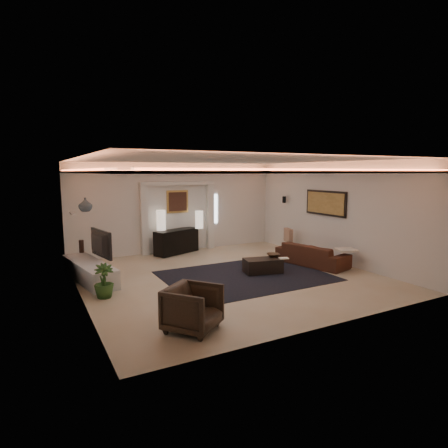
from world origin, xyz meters
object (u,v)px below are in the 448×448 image
console (177,241)px  sofa (312,255)px  armchair (193,308)px  coffee_table (263,265)px

console → sofa: size_ratio=0.75×
console → armchair: bearing=-129.8°
coffee_table → console: bearing=121.9°
console → sofa: bearing=-69.6°
coffee_table → armchair: bearing=-128.8°
console → armchair: size_ratio=1.83×
armchair → coffee_table: bearing=-0.2°
console → armchair: console is taller
sofa → console: bearing=27.7°
sofa → coffee_table: (-1.72, -0.07, -0.09)m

